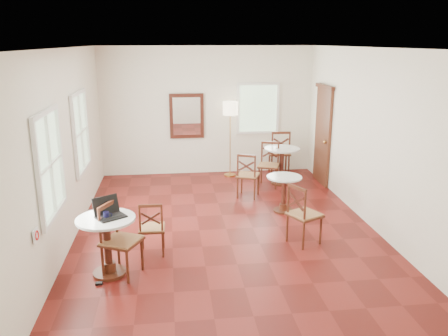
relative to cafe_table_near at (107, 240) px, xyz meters
name	(u,v)px	position (x,y,z in m)	size (l,w,h in m)	color
ground	(226,229)	(1.79, 1.35, -0.51)	(7.00, 7.00, 0.00)	#611510
room_shell	(221,117)	(1.73, 1.62, 1.37)	(5.02, 7.02, 3.01)	white
cafe_table_near	(107,240)	(0.00, 0.00, 0.00)	(0.79, 0.79, 0.83)	#4D2213
cafe_table_mid	(284,190)	(2.96, 2.05, -0.09)	(0.65, 0.65, 0.69)	#4D2213
cafe_table_back	(282,162)	(3.33, 3.74, -0.01)	(0.78, 0.78, 0.82)	#4D2213
chair_near_a	(152,228)	(0.57, 0.56, -0.10)	(0.39, 0.39, 0.84)	#4D2213
chair_near_b	(120,240)	(0.17, -0.01, -0.01)	(0.63, 0.63, 1.02)	#4D2213
chair_mid_a	(248,175)	(2.43, 2.95, -0.05)	(0.56, 0.56, 0.93)	#4D2213
chair_mid_b	(303,214)	(2.92, 0.65, -0.03)	(0.61, 0.61, 0.98)	#4D2213
chair_back_a	(279,152)	(3.46, 4.48, 0.02)	(0.54, 0.54, 1.08)	#4D2213
chair_back_b	(269,165)	(3.02, 3.63, -0.03)	(0.57, 0.57, 0.97)	#4D2213
floor_lamp	(230,113)	(2.28, 4.50, 0.98)	(0.34, 0.34, 1.76)	#BF8C3F
laptop	(109,212)	(0.04, 0.05, 0.38)	(0.47, 0.45, 0.26)	black
mouse	(110,211)	(0.04, 0.22, 0.33)	(0.09, 0.05, 0.03)	black
navy_mug	(107,215)	(0.02, -0.02, 0.36)	(0.12, 0.08, 0.09)	black
water_glass	(112,208)	(0.06, 0.24, 0.36)	(0.06, 0.06, 0.10)	white
power_adapter	(99,284)	(-0.11, -0.28, -0.50)	(0.09, 0.05, 0.04)	black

